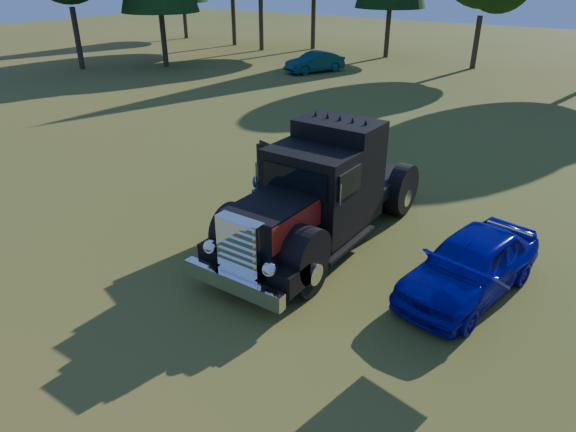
# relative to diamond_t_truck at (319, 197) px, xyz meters

# --- Properties ---
(ground) EXTENTS (120.00, 120.00, 0.00)m
(ground) POSITION_rel_diamond_t_truck_xyz_m (-0.32, -2.31, -1.28)
(ground) COLOR #3B5619
(ground) RESTS_ON ground
(diamond_t_truck) EXTENTS (3.34, 7.16, 3.00)m
(diamond_t_truck) POSITION_rel_diamond_t_truck_xyz_m (0.00, 0.00, 0.00)
(diamond_t_truck) COLOR black
(diamond_t_truck) RESTS_ON ground
(hotrod_coupe) EXTENTS (2.36, 4.39, 1.89)m
(hotrod_coupe) POSITION_rel_diamond_t_truck_xyz_m (3.82, -0.07, -0.58)
(hotrod_coupe) COLOR #1708B5
(hotrod_coupe) RESTS_ON ground
(spectator_near) EXTENTS (0.60, 0.72, 1.68)m
(spectator_near) POSITION_rel_diamond_t_truck_xyz_m (-1.39, -0.59, -0.44)
(spectator_near) COLOR #20294A
(spectator_near) RESTS_ON ground
(spectator_far) EXTENTS (0.90, 1.03, 1.79)m
(spectator_far) POSITION_rel_diamond_t_truck_xyz_m (-1.59, -0.06, -0.39)
(spectator_far) COLOR #1C1D42
(spectator_far) RESTS_ON ground
(distant_teal_car) EXTENTS (2.94, 4.18, 1.31)m
(distant_teal_car) POSITION_rel_diamond_t_truck_xyz_m (-12.50, 19.72, -0.63)
(distant_teal_car) COLOR #0A383F
(distant_teal_car) RESTS_ON ground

